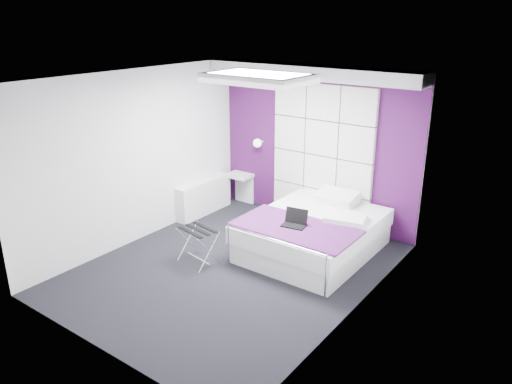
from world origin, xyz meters
TOP-DOWN VIEW (x-y plane):
  - floor at (0.00, 0.00)m, footprint 4.40×4.40m
  - ceiling at (0.00, 0.00)m, footprint 4.40×4.40m
  - wall_back at (0.00, 2.20)m, footprint 3.60×0.00m
  - wall_left at (-1.80, 0.00)m, footprint 0.00×4.40m
  - wall_right at (1.80, 0.00)m, footprint 0.00×4.40m
  - accent_wall at (0.00, 2.19)m, footprint 3.58×0.02m
  - soffit at (0.00, 1.95)m, footprint 3.58×0.50m
  - headboard at (0.15, 2.14)m, footprint 1.80×0.08m
  - skylight at (0.00, 0.60)m, footprint 1.36×0.86m
  - wall_lamp at (-1.05, 2.06)m, footprint 0.15×0.15m
  - radiator at (-1.69, 1.30)m, footprint 0.22×1.20m
  - bed at (0.63, 1.12)m, footprint 1.70×2.05m
  - nightstand at (-1.45, 2.02)m, footprint 0.46×0.35m
  - luggage_rack at (-0.51, -0.14)m, footprint 0.52×0.38m
  - laptop at (0.60, 0.66)m, footprint 0.32×0.23m

SIDE VIEW (x-z plane):
  - floor at x=0.00m, z-range 0.00..0.00m
  - luggage_rack at x=-0.51m, z-range 0.00..0.51m
  - radiator at x=-1.69m, z-range 0.00..0.60m
  - bed at x=0.63m, z-range -0.06..0.66m
  - nightstand at x=-1.45m, z-range 0.53..0.58m
  - laptop at x=0.60m, z-range 0.52..0.75m
  - headboard at x=0.15m, z-range 0.02..2.32m
  - wall_lamp at x=-1.05m, z-range 1.15..1.29m
  - wall_left at x=-1.80m, z-range -0.90..3.50m
  - wall_right at x=1.80m, z-range -0.90..3.50m
  - accent_wall at x=0.00m, z-range 0.01..2.59m
  - wall_back at x=0.00m, z-range -0.50..3.10m
  - soffit at x=0.00m, z-range 2.40..2.60m
  - skylight at x=0.00m, z-range 2.49..2.61m
  - ceiling at x=0.00m, z-range 2.60..2.60m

